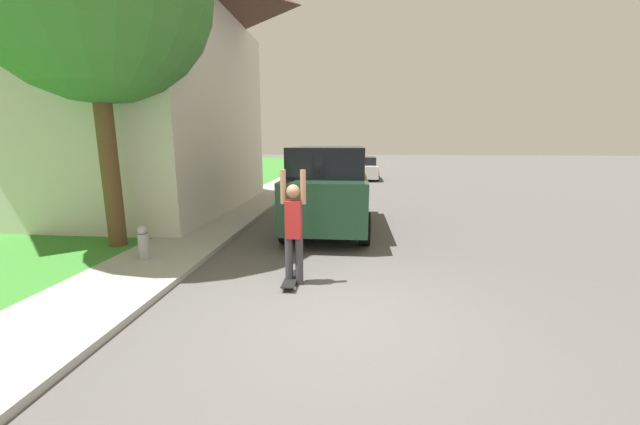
{
  "coord_description": "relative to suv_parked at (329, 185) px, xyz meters",
  "views": [
    {
      "loc": [
        0.18,
        -4.42,
        2.33
      ],
      "look_at": [
        -0.49,
        2.71,
        0.9
      ],
      "focal_mm": 20.0,
      "sensor_mm": 36.0,
      "label": 1
    }
  ],
  "objects": [
    {
      "name": "house",
      "position": [
        -7.77,
        2.21,
        3.71
      ],
      "size": [
        9.56,
        8.59,
        9.25
      ],
      "color": "beige",
      "rests_on": "lawn"
    },
    {
      "name": "fire_hydrant",
      "position": [
        -3.37,
        -3.19,
        -0.76
      ],
      "size": [
        0.2,
        0.2,
        0.66
      ],
      "color": "#99999E",
      "rests_on": "sidewalk"
    },
    {
      "name": "car_down_street",
      "position": [
        1.18,
        13.34,
        -0.52
      ],
      "size": [
        1.95,
        4.13,
        1.39
      ],
      "color": "silver",
      "rests_on": "ground_plane"
    },
    {
      "name": "ground_plane",
      "position": [
        0.45,
        -5.03,
        -1.18
      ],
      "size": [
        120.0,
        120.0,
        0.0
      ],
      "primitive_type": "plane",
      "color": "#54514F"
    },
    {
      "name": "skateboard",
      "position": [
        -0.37,
        -3.93,
        -1.1
      ],
      "size": [
        0.23,
        0.79,
        0.1
      ],
      "color": "black",
      "rests_on": "ground_plane"
    },
    {
      "name": "lawn",
      "position": [
        -7.55,
        0.97,
        -1.14
      ],
      "size": [
        10.0,
        80.0,
        0.08
      ],
      "color": "#387F2D",
      "rests_on": "ground_plane"
    },
    {
      "name": "sidewalk",
      "position": [
        -3.15,
        0.97,
        -1.13
      ],
      "size": [
        1.8,
        80.0,
        0.1
      ],
      "color": "#9E9E99",
      "rests_on": "ground_plane"
    },
    {
      "name": "suv_parked",
      "position": [
        0.0,
        0.0,
        0.0
      ],
      "size": [
        2.06,
        4.78,
        2.2
      ],
      "color": "#193823",
      "rests_on": "ground_plane"
    },
    {
      "name": "skateboarder",
      "position": [
        -0.31,
        -3.92,
        -0.2
      ],
      "size": [
        0.41,
        0.22,
        1.9
      ],
      "color": "#38383D",
      "rests_on": "ground_plane"
    }
  ]
}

